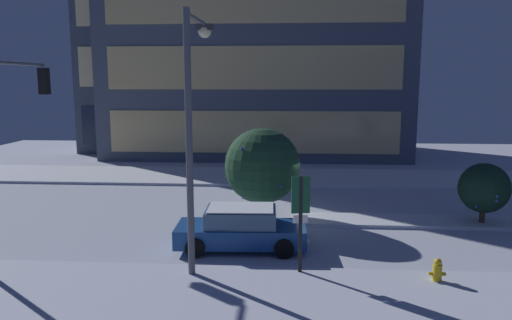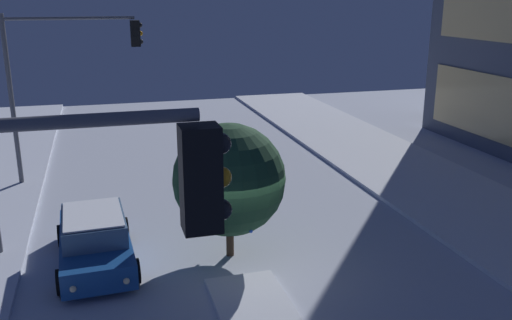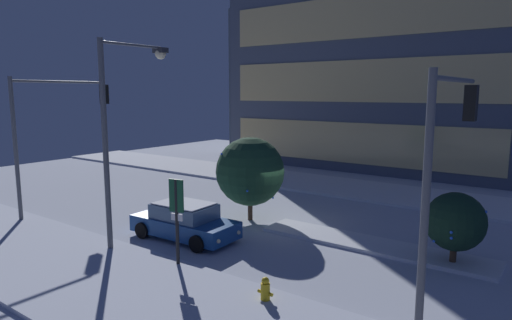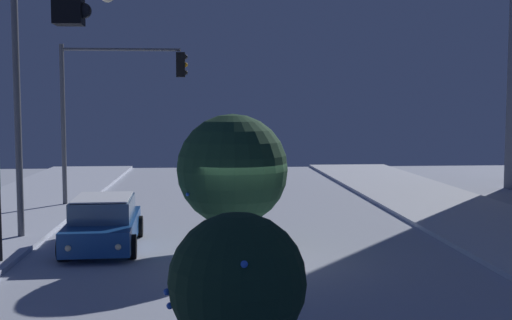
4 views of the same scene
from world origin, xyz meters
TOP-DOWN VIEW (x-y plane):
  - ground at (0.00, 0.00)m, footprint 52.00×52.00m
  - median_strip at (5.04, -0.47)m, footprint 9.00×1.80m
  - car_near at (-1.45, -4.05)m, footprint 4.63×2.20m
  - traffic_light_corner_near_left at (-9.18, -4.86)m, footprint 0.32×5.12m
  - street_lamp_arched at (-2.65, -5.91)m, footprint 0.56×3.05m
  - decorated_tree_median at (-0.91, -0.33)m, footprint 3.16×3.16m
  - decorated_tree_left_of_median at (8.03, -0.64)m, footprint 2.01×2.06m

SIDE VIEW (x-z plane):
  - ground at x=0.00m, z-range 0.00..0.00m
  - median_strip at x=5.04m, z-range 0.00..0.14m
  - car_near at x=-1.45m, z-range -0.04..1.46m
  - decorated_tree_left_of_median at x=8.03m, z-range 0.27..2.83m
  - decorated_tree_median at x=-0.91m, z-range 0.36..4.24m
  - traffic_light_corner_near_left at x=-9.18m, z-range 1.33..7.92m
  - street_lamp_arched at x=-2.65m, z-range 1.18..8.98m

